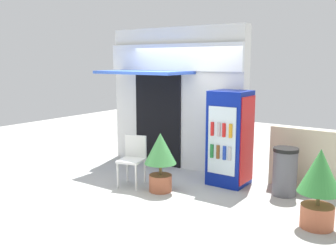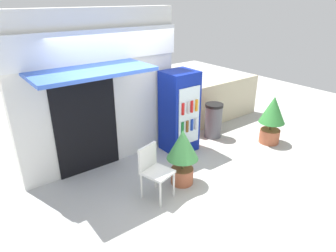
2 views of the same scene
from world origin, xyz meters
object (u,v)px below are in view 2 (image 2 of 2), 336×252
Objects in this scene: potted_plant_curbside at (272,116)px; trash_bin at (213,120)px; potted_plant_near_shop at (183,152)px; drink_cooler at (180,112)px; plastic_chair at (153,168)px.

trash_bin is (-0.79, 1.01, -0.23)m from potted_plant_curbside.
potted_plant_near_shop is 1.27× the size of trash_bin.
drink_cooler reaches higher than plastic_chair.
trash_bin is (1.82, 1.05, -0.22)m from potted_plant_near_shop.
potted_plant_curbside is at bearing 0.67° from plastic_chair.
potted_plant_curbside is at bearing 0.80° from potted_plant_near_shop.
plastic_chair is 2.65m from trash_bin.
potted_plant_near_shop is 2.11m from trash_bin.
plastic_chair reaches higher than trash_bin.
potted_plant_near_shop is (0.61, 0.00, 0.10)m from plastic_chair.
trash_bin is (1.03, 0.00, -0.45)m from drink_cooler.
potted_plant_curbside is at bearing -51.94° from trash_bin.
drink_cooler is 2.11× the size of trash_bin.
potted_plant_near_shop reaches higher than plastic_chair.
potted_plant_near_shop is (-0.79, -1.05, -0.23)m from drink_cooler.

